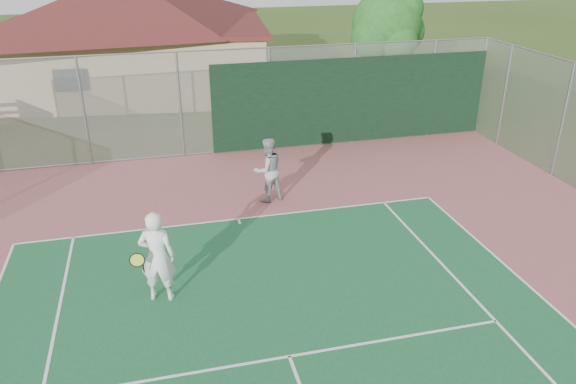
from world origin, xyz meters
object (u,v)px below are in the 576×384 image
at_px(clubhouse, 130,30).
at_px(player_grey_back, 268,170).
at_px(player_white_front, 157,257).
at_px(tree, 388,27).

relative_size(clubhouse, player_grey_back, 7.66).
bearing_deg(player_white_front, player_grey_back, -113.03).
bearing_deg(clubhouse, tree, -15.77).
bearing_deg(tree, clubhouse, 157.98).
bearing_deg(tree, player_white_front, -128.25).
xyz_separation_m(clubhouse, player_white_front, (0.41, -17.72, -1.87)).
bearing_deg(clubhouse, player_grey_back, -69.18).
bearing_deg(player_grey_back, tree, -147.56).
height_order(clubhouse, player_grey_back, clubhouse).
xyz_separation_m(tree, player_white_front, (-10.50, -13.31, -2.27)).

